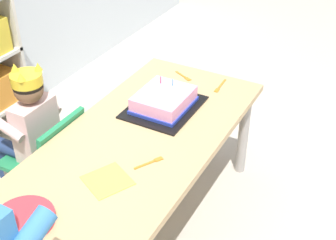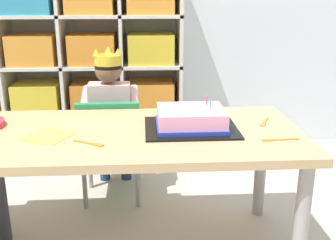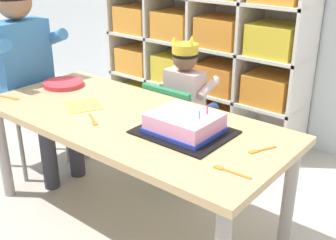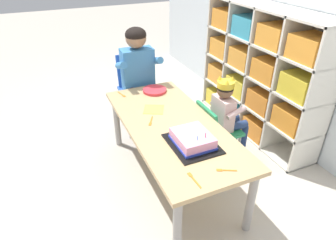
{
  "view_description": "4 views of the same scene",
  "coord_description": "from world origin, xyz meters",
  "px_view_note": "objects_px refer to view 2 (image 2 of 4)",
  "views": [
    {
      "loc": [
        -1.34,
        -0.89,
        1.73
      ],
      "look_at": [
        0.17,
        -0.07,
        0.57
      ],
      "focal_mm": 49.81,
      "sensor_mm": 36.0,
      "label": 1
    },
    {
      "loc": [
        0.1,
        -1.55,
        1.08
      ],
      "look_at": [
        0.2,
        -0.01,
        0.59
      ],
      "focal_mm": 43.94,
      "sensor_mm": 36.0,
      "label": 2
    },
    {
      "loc": [
        1.24,
        -1.25,
        1.28
      ],
      "look_at": [
        0.22,
        0.01,
        0.59
      ],
      "focal_mm": 45.57,
      "sensor_mm": 36.0,
      "label": 3
    },
    {
      "loc": [
        1.72,
        -0.79,
        1.72
      ],
      "look_at": [
        0.08,
        -0.07,
        0.64
      ],
      "focal_mm": 31.74,
      "sensor_mm": 36.0,
      "label": 4
    }
  ],
  "objects_px": {
    "birthday_cake_on_tray": "(191,120)",
    "fork_near_child_seat": "(90,144)",
    "activity_table": "(119,146)",
    "child_with_crown": "(110,106)",
    "fork_beside_plate_stack": "(278,140)",
    "classroom_chair_blue": "(110,140)",
    "fork_near_cake_tray": "(264,122)"
  },
  "relations": [
    {
      "from": "birthday_cake_on_tray",
      "to": "fork_near_child_seat",
      "type": "bearing_deg",
      "value": -158.58
    },
    {
      "from": "activity_table",
      "to": "fork_near_child_seat",
      "type": "height_order",
      "value": "fork_near_child_seat"
    },
    {
      "from": "child_with_crown",
      "to": "activity_table",
      "type": "bearing_deg",
      "value": 97.23
    },
    {
      "from": "activity_table",
      "to": "fork_near_child_seat",
      "type": "relative_size",
      "value": 12.05
    },
    {
      "from": "activity_table",
      "to": "child_with_crown",
      "type": "distance_m",
      "value": 0.55
    },
    {
      "from": "fork_beside_plate_stack",
      "to": "activity_table",
      "type": "bearing_deg",
      "value": 164.79
    },
    {
      "from": "child_with_crown",
      "to": "birthday_cake_on_tray",
      "type": "distance_m",
      "value": 0.64
    },
    {
      "from": "birthday_cake_on_tray",
      "to": "fork_beside_plate_stack",
      "type": "relative_size",
      "value": 2.59
    },
    {
      "from": "activity_table",
      "to": "birthday_cake_on_tray",
      "type": "height_order",
      "value": "birthday_cake_on_tray"
    },
    {
      "from": "classroom_chair_blue",
      "to": "fork_near_child_seat",
      "type": "distance_m",
      "value": 0.61
    },
    {
      "from": "child_with_crown",
      "to": "fork_near_cake_tray",
      "type": "relative_size",
      "value": 6.96
    },
    {
      "from": "child_with_crown",
      "to": "fork_near_child_seat",
      "type": "relative_size",
      "value": 6.7
    },
    {
      "from": "fork_beside_plate_stack",
      "to": "birthday_cake_on_tray",
      "type": "bearing_deg",
      "value": 150.98
    },
    {
      "from": "activity_table",
      "to": "fork_beside_plate_stack",
      "type": "xyz_separation_m",
      "value": [
        0.6,
        -0.14,
        0.06
      ]
    },
    {
      "from": "activity_table",
      "to": "fork_near_cake_tray",
      "type": "distance_m",
      "value": 0.62
    },
    {
      "from": "activity_table",
      "to": "birthday_cake_on_tray",
      "type": "relative_size",
      "value": 3.95
    },
    {
      "from": "child_with_crown",
      "to": "fork_near_cake_tray",
      "type": "height_order",
      "value": "child_with_crown"
    },
    {
      "from": "child_with_crown",
      "to": "classroom_chair_blue",
      "type": "bearing_deg",
      "value": 89.99
    },
    {
      "from": "fork_near_child_seat",
      "to": "birthday_cake_on_tray",
      "type": "bearing_deg",
      "value": -129.1
    },
    {
      "from": "birthday_cake_on_tray",
      "to": "child_with_crown",
      "type": "bearing_deg",
      "value": 124.61
    },
    {
      "from": "classroom_chair_blue",
      "to": "fork_near_cake_tray",
      "type": "xyz_separation_m",
      "value": [
        0.68,
        -0.37,
        0.2
      ]
    },
    {
      "from": "child_with_crown",
      "to": "fork_beside_plate_stack",
      "type": "height_order",
      "value": "child_with_crown"
    },
    {
      "from": "activity_table",
      "to": "fork_near_cake_tray",
      "type": "bearing_deg",
      "value": 6.88
    },
    {
      "from": "fork_near_child_seat",
      "to": "fork_beside_plate_stack",
      "type": "bearing_deg",
      "value": -150.83
    },
    {
      "from": "fork_beside_plate_stack",
      "to": "child_with_crown",
      "type": "bearing_deg",
      "value": 132.21
    },
    {
      "from": "child_with_crown",
      "to": "fork_beside_plate_stack",
      "type": "bearing_deg",
      "value": 134.61
    },
    {
      "from": "fork_near_cake_tray",
      "to": "fork_beside_plate_stack",
      "type": "bearing_deg",
      "value": -155.72
    },
    {
      "from": "activity_table",
      "to": "fork_beside_plate_stack",
      "type": "height_order",
      "value": "fork_beside_plate_stack"
    },
    {
      "from": "fork_near_child_seat",
      "to": "fork_near_cake_tray",
      "type": "distance_m",
      "value": 0.73
    },
    {
      "from": "fork_near_cake_tray",
      "to": "child_with_crown",
      "type": "bearing_deg",
      "value": 81.67
    },
    {
      "from": "fork_near_child_seat",
      "to": "activity_table",
      "type": "bearing_deg",
      "value": -96.05
    },
    {
      "from": "child_with_crown",
      "to": "birthday_cake_on_tray",
      "type": "relative_size",
      "value": 2.2
    }
  ]
}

